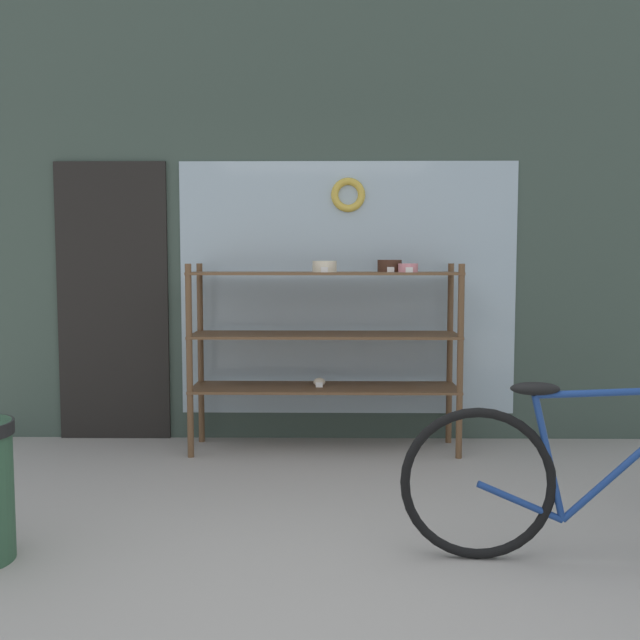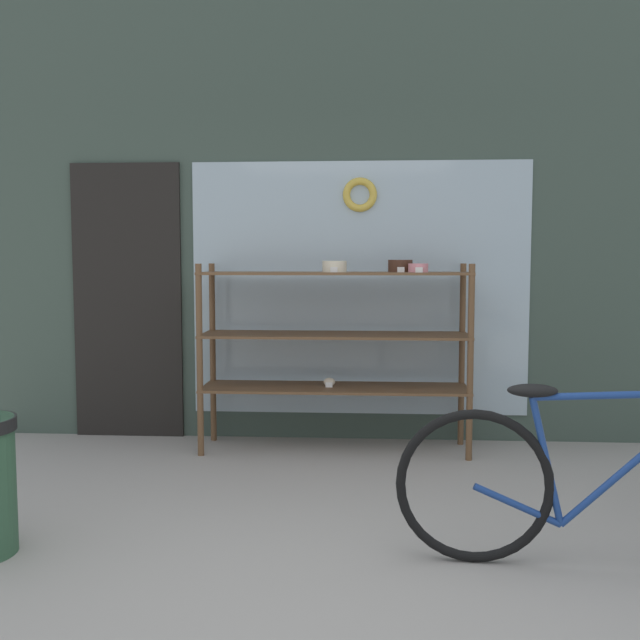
{
  "view_description": "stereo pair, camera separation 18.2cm",
  "coord_description": "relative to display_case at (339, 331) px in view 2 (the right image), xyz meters",
  "views": [
    {
      "loc": [
        0.06,
        -2.58,
        1.37
      ],
      "look_at": [
        0.01,
        1.04,
        1.06
      ],
      "focal_mm": 40.0,
      "sensor_mm": 36.0,
      "label": 1
    },
    {
      "loc": [
        0.25,
        -2.58,
        1.37
      ],
      "look_at": [
        0.01,
        1.04,
        1.06
      ],
      "focal_mm": 40.0,
      "sensor_mm": 36.0,
      "label": 2
    }
  ],
  "objects": [
    {
      "name": "storefront_facade",
      "position": [
        -0.1,
        0.37,
        0.77
      ],
      "size": [
        5.42,
        0.13,
        3.35
      ],
      "color": "#3D4C42",
      "rests_on": "ground_plane"
    },
    {
      "name": "bicycle",
      "position": [
        1.22,
        -1.92,
        -0.49
      ],
      "size": [
        1.79,
        0.46,
        0.83
      ],
      "rotation": [
        0.0,
        0.0,
        -0.07
      ],
      "color": "black",
      "rests_on": "ground_plane"
    },
    {
      "name": "display_case",
      "position": [
        0.0,
        0.0,
        0.0
      ],
      "size": [
        1.9,
        0.47,
        1.37
      ],
      "color": "brown",
      "rests_on": "ground_plane"
    },
    {
      "name": "ground_plane",
      "position": [
        -0.06,
        -2.47,
        -0.87
      ],
      "size": [
        30.0,
        30.0,
        0.0
      ],
      "primitive_type": "plane",
      "color": "gray"
    }
  ]
}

